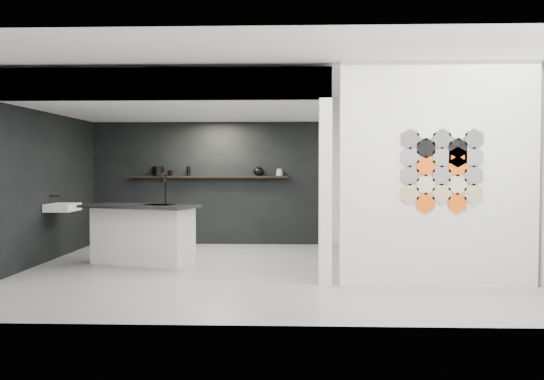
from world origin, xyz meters
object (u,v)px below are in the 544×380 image
Objects in this scene: kitchen_island at (143,234)px; glass_vase at (280,172)px; stockpot at (158,171)px; bottle_dark at (189,171)px; glass_bowl at (280,173)px; wall_basin at (63,207)px; utensil_cup at (170,173)px; partition_panel at (438,174)px; kettle at (259,171)px.

glass_vase reaches higher than kitchen_island.
stockpot is (-0.28, 2.35, 0.94)m from kitchen_island.
bottle_dark is (-1.74, 0.00, 0.02)m from glass_vase.
glass_bowl is at bearing 0.00° from stockpot.
wall_basin is 5.98× the size of utensil_cup.
utensil_cup is (-4.17, 3.87, -0.03)m from partition_panel.
utensil_cup is (-1.69, 0.00, -0.03)m from kettle.
partition_panel is 4.67× the size of wall_basin.
kitchen_island is 3.24m from glass_vase.
partition_panel is 4.39m from glass_vase.
bottle_dark is at bearing 180.00° from glass_vase.
glass_bowl is (2.04, 2.35, 0.89)m from kitchen_island.
glass_vase is at bearing 67.18° from kitchen_island.
glass_vase is (0.40, 0.00, -0.02)m from kettle.
wall_basin is at bearing -128.64° from bottle_dark.
wall_basin is 4.46× the size of glass_vase.
glass_bowl is at bearing 118.23° from partition_panel.
wall_basin is 0.32× the size of kitchen_island.
partition_panel is 5.86m from stockpot.
bottle_dark is at bearing 164.78° from kettle.
kettle reaches higher than glass_bowl.
bottle_dark is 1.77× the size of utensil_cup.
stockpot is (1.06, 2.07, 0.56)m from wall_basin.
glass_vase is at bearing 31.35° from wall_basin.
kettle reaches higher than kitchen_island.
glass_vase is at bearing 0.00° from bottle_dark.
stockpot is at bearing 164.78° from kettle.
stockpot reaches higher than glass_vase.
partition_panel is at bearing -61.77° from glass_bowl.
partition_panel is 20.81× the size of glass_vase.
kettle reaches higher than utensil_cup.
glass_bowl is at bearing -15.22° from kettle.
kettle is at bearing 0.00° from stockpot.
glass_bowl is at bearing 67.18° from kitchen_island.
glass_bowl is (3.39, 2.07, 0.51)m from wall_basin.
stockpot reaches higher than kettle.
glass_bowl is 0.02m from glass_vase.
wall_basin is 2.70m from bottle_dark.
utensil_cup is (-0.35, 0.00, -0.04)m from bottle_dark.
wall_basin is (-5.46, 1.80, -0.55)m from partition_panel.
wall_basin is at bearing -148.65° from glass_vase.
glass_bowl is (-2.08, 3.87, -0.04)m from partition_panel.
bottle_dark is at bearing 0.00° from utensil_cup.
wall_basin is 2.78× the size of stockpot.
kettle is (1.64, 2.35, 0.93)m from kitchen_island.
kitchen_island is at bearing -140.18° from kettle.
kettle is 0.40m from glass_bowl.
kettle is at bearing 73.25° from kitchen_island.
kitchen_island is 2.54m from stockpot.
partition_panel is 14.16× the size of kettle.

